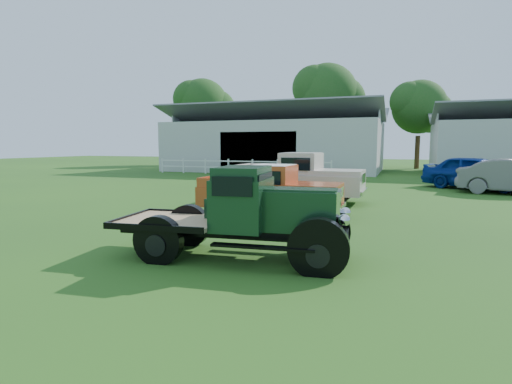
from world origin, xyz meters
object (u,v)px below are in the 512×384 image
at_px(misc_car_blue, 476,172).
at_px(red_pickup, 270,191).
at_px(white_pickup, 299,178).
at_px(vintage_flatbed, 239,213).

bearing_deg(misc_car_blue, red_pickup, 173.75).
relative_size(red_pickup, white_pickup, 0.87).
height_order(vintage_flatbed, white_pickup, white_pickup).
relative_size(vintage_flatbed, white_pickup, 0.89).
bearing_deg(white_pickup, vintage_flatbed, -83.16).
bearing_deg(vintage_flatbed, misc_car_blue, 61.06).
xyz_separation_m(vintage_flatbed, white_pickup, (-0.85, 8.29, 0.04)).
height_order(vintage_flatbed, red_pickup, vintage_flatbed).
height_order(vintage_flatbed, misc_car_blue, vintage_flatbed).
bearing_deg(red_pickup, vintage_flatbed, -79.07).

